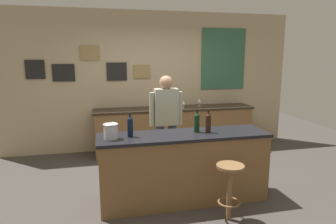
# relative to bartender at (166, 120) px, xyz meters

# --- Properties ---
(ground_plane) EXTENTS (10.00, 10.00, 0.00)m
(ground_plane) POSITION_rel_bartender_xyz_m (0.05, -0.41, -0.94)
(ground_plane) COLOR #423D38
(back_wall) EXTENTS (6.00, 0.09, 2.80)m
(back_wall) POSITION_rel_bartender_xyz_m (0.08, 1.61, 0.48)
(back_wall) COLOR tan
(back_wall) RESTS_ON ground_plane
(bar_counter) EXTENTS (2.22, 0.60, 0.92)m
(bar_counter) POSITION_rel_bartender_xyz_m (0.05, -0.81, -0.47)
(bar_counter) COLOR brown
(bar_counter) RESTS_ON ground_plane
(side_counter) EXTENTS (3.19, 0.56, 0.90)m
(side_counter) POSITION_rel_bartender_xyz_m (0.45, 1.24, -0.48)
(side_counter) COLOR brown
(side_counter) RESTS_ON ground_plane
(bartender) EXTENTS (0.52, 0.21, 1.62)m
(bartender) POSITION_rel_bartender_xyz_m (0.00, 0.00, 0.00)
(bartender) COLOR #384766
(bartender) RESTS_ON ground_plane
(bar_stool) EXTENTS (0.32, 0.32, 0.68)m
(bar_stool) POSITION_rel_bartender_xyz_m (0.44, -1.40, -0.48)
(bar_stool) COLOR brown
(bar_stool) RESTS_ON ground_plane
(wine_bottle_a) EXTENTS (0.07, 0.07, 0.31)m
(wine_bottle_a) POSITION_rel_bartender_xyz_m (-0.64, -0.80, 0.12)
(wine_bottle_a) COLOR black
(wine_bottle_a) RESTS_ON bar_counter
(wine_bottle_b) EXTENTS (0.07, 0.07, 0.31)m
(wine_bottle_b) POSITION_rel_bartender_xyz_m (0.24, -0.77, 0.12)
(wine_bottle_b) COLOR black
(wine_bottle_b) RESTS_ON bar_counter
(wine_bottle_c) EXTENTS (0.07, 0.07, 0.31)m
(wine_bottle_c) POSITION_rel_bartender_xyz_m (0.38, -0.83, 0.12)
(wine_bottle_c) COLOR black
(wine_bottle_c) RESTS_ON bar_counter
(ice_bucket) EXTENTS (0.19, 0.19, 0.19)m
(ice_bucket) POSITION_rel_bartender_xyz_m (-0.88, -0.84, 0.08)
(ice_bucket) COLOR #B7BABF
(ice_bucket) RESTS_ON bar_counter
(wine_glass_a) EXTENTS (0.07, 0.07, 0.16)m
(wine_glass_a) POSITION_rel_bartender_xyz_m (0.07, 1.26, 0.07)
(wine_glass_a) COLOR silver
(wine_glass_a) RESTS_ON side_counter
(wine_glass_b) EXTENTS (0.07, 0.07, 0.16)m
(wine_glass_b) POSITION_rel_bartender_xyz_m (0.41, 1.23, 0.07)
(wine_glass_b) COLOR silver
(wine_glass_b) RESTS_ON side_counter
(wine_glass_c) EXTENTS (0.07, 0.07, 0.16)m
(wine_glass_c) POSITION_rel_bartender_xyz_m (0.61, 1.14, 0.07)
(wine_glass_c) COLOR silver
(wine_glass_c) RESTS_ON side_counter
(wine_glass_d) EXTENTS (0.07, 0.07, 0.16)m
(wine_glass_d) POSITION_rel_bartender_xyz_m (1.00, 1.32, 0.07)
(wine_glass_d) COLOR silver
(wine_glass_d) RESTS_ON side_counter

